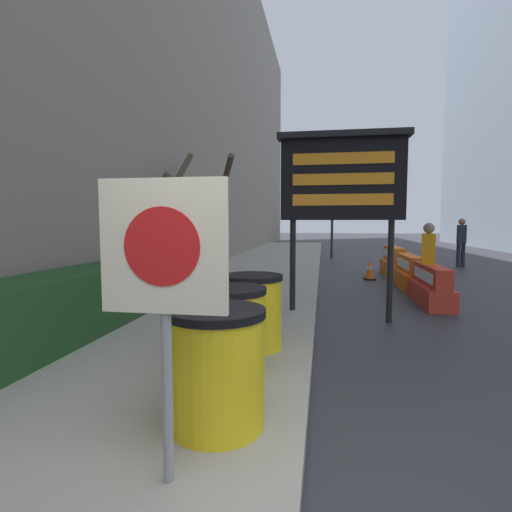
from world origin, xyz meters
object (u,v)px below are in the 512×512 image
Objects in this scene: message_board at (342,180)px; jersey_barrier_orange_near at (394,263)px; barrel_drum_foreground at (217,368)px; traffic_cone_mid at (425,264)px; pedestrian_passerby at (428,256)px; traffic_cone_near at (370,270)px; traffic_light_near_curb at (333,194)px; pedestrian_worker at (461,238)px; barrel_drum_back at (253,311)px; warning_sign at (164,268)px; jersey_barrier_orange_far at (410,274)px; barrel_drum_middle at (229,332)px; jersey_barrier_red_striped at (431,287)px.

message_board reaches higher than jersey_barrier_orange_near.
barrel_drum_foreground is 11.55m from traffic_cone_mid.
barrel_drum_foreground is 0.54× the size of pedestrian_passerby.
traffic_cone_near is 7.33m from traffic_light_near_curb.
jersey_barrier_orange_near is at bearing -33.01° from pedestrian_worker.
pedestrian_worker reaches higher than barrel_drum_foreground.
warning_sign is at bearing -91.07° from barrel_drum_back.
traffic_cone_mid is at bearing 70.51° from jersey_barrier_orange_far.
traffic_light_near_curb is at bearing 89.47° from message_board.
message_board reaches higher than barrel_drum_back.
barrel_drum_middle is 13.55m from pedestrian_worker.
barrel_drum_foreground is 1.90m from barrel_drum_back.
pedestrian_passerby reaches higher than barrel_drum_foreground.
message_board is at bearing -117.18° from jersey_barrier_orange_far.
pedestrian_passerby is at bearing -79.97° from traffic_light_near_curb.
traffic_cone_mid is at bearing 69.51° from barrel_drum_foreground.
pedestrian_passerby is (3.00, 4.07, 0.38)m from barrel_drum_back.
barrel_drum_back reaches higher than traffic_cone_mid.
traffic_light_near_curb is at bearing 99.91° from jersey_barrier_red_striped.
traffic_light_near_curb is 5.76m from pedestrian_worker.
pedestrian_passerby is at bearing 65.41° from warning_sign.
traffic_light_near_curb is at bearing 107.08° from jersey_barrier_orange_near.
pedestrian_passerby is (3.06, 5.02, 0.38)m from barrel_drum_middle.
jersey_barrier_orange_near reaches higher than traffic_cone_near.
jersey_barrier_orange_near is 6.56m from traffic_light_near_curb.
barrel_drum_foreground is 1.00× the size of barrel_drum_middle.
traffic_light_near_curb reaches higher than pedestrian_passerby.
barrel_drum_back is (0.07, 0.95, 0.00)m from barrel_drum_middle.
jersey_barrier_red_striped is at bearing -80.09° from traffic_light_near_curb.
jersey_barrier_orange_near is 1.13× the size of pedestrian_worker.
barrel_drum_foreground is 0.44× the size of jersey_barrier_orange_near.
traffic_light_near_curb is (-1.78, 5.78, 2.56)m from jersey_barrier_orange_near.
jersey_barrier_orange_far is (2.95, 7.74, -0.23)m from barrel_drum_foreground.
jersey_barrier_orange_near is 3.47× the size of traffic_cone_near.
jersey_barrier_orange_far is 6.14m from pedestrian_worker.
barrel_drum_foreground is 1.51× the size of traffic_cone_near.
traffic_cone_mid is at bearing -0.08° from pedestrian_passerby.
traffic_cone_near is at bearing -82.00° from traffic_light_near_curb.
jersey_barrier_red_striped is at bearing -10.34° from pedestrian_worker.
barrel_drum_back is 1.33× the size of traffic_cone_mid.
barrel_drum_foreground is 6.66m from pedestrian_passerby.
traffic_light_near_curb is (-2.86, 5.08, 2.64)m from traffic_cone_mid.
traffic_light_near_curb is at bearing 85.55° from warning_sign.
jersey_barrier_orange_near is at bearing 74.15° from warning_sign.
barrel_drum_middle is 0.49× the size of pedestrian_worker.
message_board reaches higher than jersey_barrier_red_striped.
warning_sign is 10.12m from traffic_cone_near.
warning_sign is 0.97× the size of pedestrian_worker.
pedestrian_passerby reaches higher than jersey_barrier_orange_near.
traffic_light_near_curb is 10.27m from pedestrian_passerby.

